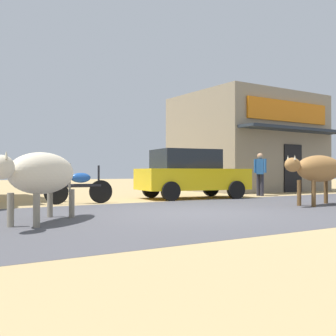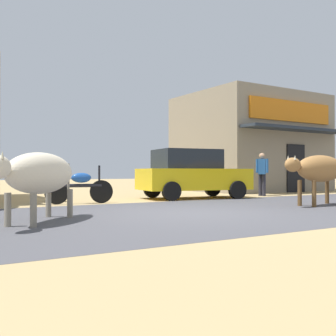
{
  "view_description": "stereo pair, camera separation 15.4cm",
  "coord_description": "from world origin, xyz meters",
  "px_view_note": "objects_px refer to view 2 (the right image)",
  "views": [
    {
      "loc": [
        -5.4,
        -7.4,
        0.9
      ],
      "look_at": [
        0.58,
        1.89,
        1.0
      ],
      "focal_mm": 44.64,
      "sensor_mm": 36.0,
      "label": 1
    },
    {
      "loc": [
        -5.27,
        -7.49,
        0.9
      ],
      "look_at": [
        0.58,
        1.89,
        1.0
      ],
      "focal_mm": 44.64,
      "sensor_mm": 36.0,
      "label": 2
    }
  ],
  "objects_px": {
    "parked_hatchback_car": "(192,173)",
    "pedestrian_by_shop": "(262,171)",
    "cow_near_brown": "(40,174)",
    "cow_far_dark": "(319,169)",
    "parked_motorcycle": "(80,187)"
  },
  "relations": [
    {
      "from": "parked_hatchback_car",
      "to": "cow_near_brown",
      "type": "distance_m",
      "value": 7.31
    },
    {
      "from": "parked_hatchback_car",
      "to": "cow_near_brown",
      "type": "bearing_deg",
      "value": -146.88
    },
    {
      "from": "parked_motorcycle",
      "to": "cow_near_brown",
      "type": "xyz_separation_m",
      "value": [
        -2.12,
        -3.74,
        0.39
      ]
    },
    {
      "from": "parked_hatchback_car",
      "to": "parked_motorcycle",
      "type": "distance_m",
      "value": 4.03
    },
    {
      "from": "cow_near_brown",
      "to": "cow_far_dark",
      "type": "xyz_separation_m",
      "value": [
        7.33,
        -0.21,
        0.1
      ]
    },
    {
      "from": "cow_near_brown",
      "to": "cow_far_dark",
      "type": "bearing_deg",
      "value": -1.62
    },
    {
      "from": "parked_hatchback_car",
      "to": "cow_far_dark",
      "type": "height_order",
      "value": "parked_hatchback_car"
    },
    {
      "from": "parked_hatchback_car",
      "to": "parked_motorcycle",
      "type": "bearing_deg",
      "value": -176.31
    },
    {
      "from": "parked_hatchback_car",
      "to": "cow_far_dark",
      "type": "bearing_deg",
      "value": -73.97
    },
    {
      "from": "parked_hatchback_car",
      "to": "pedestrian_by_shop",
      "type": "distance_m",
      "value": 3.04
    },
    {
      "from": "parked_motorcycle",
      "to": "pedestrian_by_shop",
      "type": "distance_m",
      "value": 7.05
    },
    {
      "from": "parked_hatchback_car",
      "to": "pedestrian_by_shop",
      "type": "bearing_deg",
      "value": -4.45
    },
    {
      "from": "parked_motorcycle",
      "to": "pedestrian_by_shop",
      "type": "bearing_deg",
      "value": 0.18
    },
    {
      "from": "parked_hatchback_car",
      "to": "pedestrian_by_shop",
      "type": "xyz_separation_m",
      "value": [
        3.03,
        -0.24,
        0.09
      ]
    },
    {
      "from": "cow_near_brown",
      "to": "cow_far_dark",
      "type": "distance_m",
      "value": 7.33
    }
  ]
}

